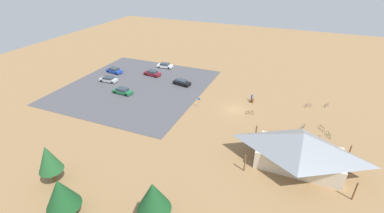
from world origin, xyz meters
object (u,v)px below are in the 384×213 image
Objects in this scene: car_maroon_end_stall at (152,73)px; bicycle_green_yard_center at (329,135)px; car_black_back_corner at (182,82)px; bicycle_red_yard_front at (319,139)px; bike_pavilion at (301,148)px; lot_sign at (199,101)px; car_blue_front_row at (114,70)px; trash_bin at (252,101)px; pine_midwest at (153,197)px; pine_east at (61,193)px; bicycle_silver_yard_left at (326,105)px; visitor_near_lot at (252,97)px; bicycle_purple_front_row at (308,105)px; bicycle_yellow_mid_cluster at (322,128)px; bicycle_white_lone_east at (303,127)px; car_white_aisle_side at (165,66)px; car_silver_mid_lot at (108,79)px; car_green_by_curb at (123,91)px; pine_center at (48,159)px; bicycle_black_near_porch at (250,113)px.

bicycle_green_yard_center is at bearing 163.35° from car_maroon_end_stall.
bicycle_red_yard_front is at bearing 158.49° from car_black_back_corner.
bike_pavilion is 6.60× the size of lot_sign.
car_blue_front_row is at bearing -0.90° from car_black_back_corner.
pine_midwest reaches higher than trash_bin.
pine_east is 1.25× the size of car_black_back_corner.
bicycle_silver_yard_left is 0.92× the size of visitor_near_lot.
pine_midwest reaches higher than bicycle_purple_front_row.
trash_bin is 0.62× the size of bicycle_yellow_mid_cluster.
car_white_aisle_side is (37.94, -18.29, 0.36)m from bicycle_white_lone_east.
car_silver_mid_lot is 0.99× the size of car_maroon_end_stall.
lot_sign is 18.54m from car_green_by_curb.
bike_pavilion is at bearing -130.74° from pine_midwest.
bicycle_purple_front_row is 0.94× the size of bicycle_silver_yard_left.
pine_center is 0.96× the size of pine_midwest.
bicycle_red_yard_front is 0.38× the size of car_blue_front_row.
bike_pavilion is 3.06× the size of car_blue_front_row.
pine_center is at bearing 36.70° from bicycle_green_yard_center.
bicycle_white_lone_east is at bearing 178.95° from lot_sign.
bike_pavilion reaches higher than car_green_by_curb.
car_blue_front_row reaches higher than car_silver_mid_lot.
bicycle_yellow_mid_cluster is 0.88× the size of bicycle_black_near_porch.
bicycle_purple_front_row is at bearing -173.61° from car_silver_mid_lot.
trash_bin is 0.15× the size of pine_center.
bicycle_purple_front_row is (-31.83, -36.61, -3.63)m from pine_center.
car_green_by_curb is (39.12, 0.37, 0.36)m from bicycle_white_lone_east.
lot_sign is 26.86m from bicycle_silver_yard_left.
car_maroon_end_stall is (28.16, -10.28, 0.39)m from bicycle_black_near_porch.
pine_center is 1.30× the size of car_black_back_corner.
car_maroon_end_stall is at bearing -14.44° from car_black_back_corner.
bicycle_yellow_mid_cluster is 42.82m from car_maroon_end_stall.
bicycle_green_yard_center is at bearing -127.74° from bicycle_red_yard_front.
pine_center is 7.13m from pine_east.
bicycle_white_lone_east is (-14.99, -27.98, -3.93)m from pine_midwest.
pine_east reaches higher than car_white_aisle_side.
pine_center is at bearing 85.65° from car_black_back_corner.
car_blue_front_row is (17.54, -37.02, -3.25)m from pine_center.
car_green_by_curb is (7.79, -27.04, -3.27)m from pine_center.
bicycle_yellow_mid_cluster is at bearing 84.41° from bicycle_silver_yard_left.
pine_midwest is at bearing 54.64° from bicycle_green_yard_center.
bicycle_silver_yard_left is 42.41m from car_maroon_end_stall.
bicycle_red_yard_front is at bearing 160.52° from bicycle_black_near_porch.
car_black_back_corner is (3.23, -40.51, -3.04)m from pine_east.
bicycle_red_yard_front is 49.52m from car_silver_mid_lot.
car_silver_mid_lot is at bearing 59.43° from car_white_aisle_side.
car_white_aisle_side is (27.79, -16.77, 0.36)m from bicycle_black_near_porch.
car_green_by_curb is at bearing 0.54° from bicycle_white_lone_east.
car_silver_mid_lot is (31.43, -31.92, -3.58)m from pine_midwest.
pine_center is at bearing 98.23° from car_white_aisle_side.
bicycle_purple_front_row is at bearing -80.18° from bicycle_red_yard_front.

